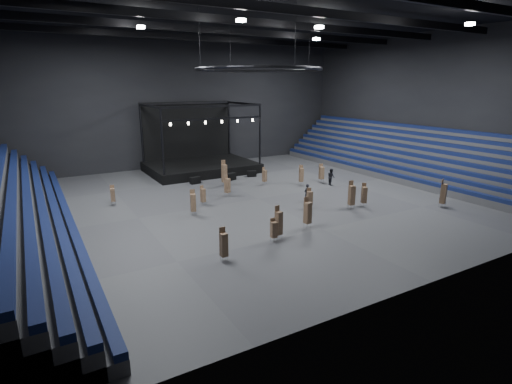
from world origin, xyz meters
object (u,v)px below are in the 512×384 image
chair_stack_16 (274,229)px  man_center (307,193)px  chair_stack_11 (264,175)px  chair_stack_12 (352,195)px  chair_stack_3 (308,212)px  chair_stack_7 (301,175)px  chair_stack_1 (227,185)px  flight_case_left (195,180)px  chair_stack_2 (279,222)px  flight_case_right (252,174)px  chair_stack_13 (224,173)px  chair_stack_6 (193,202)px  chair_stack_8 (352,195)px  chair_stack_9 (321,173)px  chair_stack_15 (113,195)px  chair_stack_5 (443,193)px  chair_stack_4 (203,195)px  stage (199,160)px  chair_stack_10 (364,194)px  flight_case_mid (231,177)px  chair_stack_0 (224,244)px  crew_member (331,177)px  chair_stack_14 (310,198)px

chair_stack_16 → man_center: bearing=45.4°
chair_stack_11 → chair_stack_12: (2.35, -12.33, 0.23)m
chair_stack_3 → chair_stack_7: chair_stack_3 is taller
chair_stack_1 → chair_stack_7: bearing=-19.8°
man_center → chair_stack_7: bearing=-137.8°
flight_case_left → chair_stack_2: size_ratio=0.46×
flight_case_right → chair_stack_13: bearing=-153.5°
flight_case_left → chair_stack_11: 8.38m
flight_case_right → chair_stack_1: (-6.83, -6.82, 0.82)m
flight_case_right → chair_stack_6: 16.61m
chair_stack_2 → chair_stack_12: chair_stack_2 is taller
chair_stack_8 → chair_stack_9: chair_stack_8 is taller
flight_case_right → chair_stack_15: 18.51m
chair_stack_5 → chair_stack_7: bearing=92.5°
chair_stack_4 → stage: bearing=55.5°
chair_stack_8 → chair_stack_11: (-2.18, 12.46, -0.32)m
flight_case_left → chair_stack_10: bearing=-57.3°
chair_stack_6 → chair_stack_9: size_ratio=1.06×
flight_case_mid → chair_stack_13: size_ratio=0.43×
chair_stack_9 → chair_stack_15: size_ratio=1.14×
chair_stack_9 → chair_stack_4: bearing=-161.5°
chair_stack_1 → chair_stack_15: (-11.23, 2.82, -0.15)m
chair_stack_8 → chair_stack_0: bearing=-152.6°
chair_stack_0 → chair_stack_15: bearing=102.4°
chair_stack_5 → chair_stack_13: size_ratio=0.92×
flight_case_left → chair_stack_13: (2.63, -2.67, 1.13)m
chair_stack_4 → chair_stack_9: bearing=-7.9°
chair_stack_6 → chair_stack_5: bearing=-12.0°
chair_stack_12 → flight_case_right: bearing=77.5°
chair_stack_12 → chair_stack_16: 11.59m
flight_case_right → crew_member: (6.05, -8.50, 0.60)m
chair_stack_4 → chair_stack_14: size_ratio=0.96×
chair_stack_6 → chair_stack_11: 13.45m
chair_stack_11 → man_center: (-0.10, -8.47, -0.15)m
flight_case_mid → crew_member: crew_member is taller
chair_stack_7 → chair_stack_0: bearing=-119.8°
chair_stack_9 → man_center: size_ratio=1.23×
chair_stack_14 → chair_stack_11: bearing=94.8°
chair_stack_11 → chair_stack_16: (-8.72, -15.75, -0.08)m
flight_case_right → chair_stack_7: (2.96, -6.74, 0.86)m
flight_case_left → chair_stack_1: 7.03m
chair_stack_2 → crew_member: size_ratio=1.36×
chair_stack_7 → chair_stack_13: bearing=172.5°
flight_case_mid → chair_stack_1: bearing=-119.3°
chair_stack_13 → chair_stack_15: size_ratio=1.52×
man_center → chair_stack_15: bearing=-43.2°
chair_stack_10 → crew_member: 8.87m
chair_stack_11 → crew_member: chair_stack_11 is taller
chair_stack_11 → chair_stack_16: bearing=-141.4°
chair_stack_13 → chair_stack_12: bearing=-65.1°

